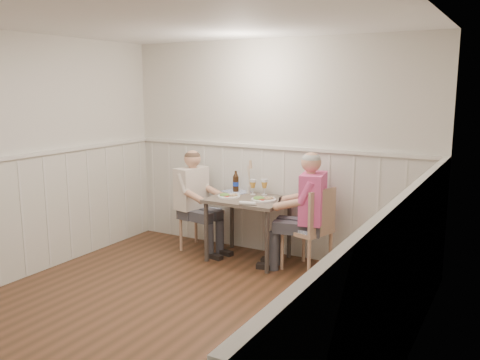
% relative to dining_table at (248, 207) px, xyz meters
% --- Properties ---
extents(ground_plane, '(4.50, 4.50, 0.00)m').
position_rel_dining_table_xyz_m(ground_plane, '(0.13, -1.84, -0.65)').
color(ground_plane, '#442C19').
extents(room_shell, '(4.04, 4.54, 2.60)m').
position_rel_dining_table_xyz_m(room_shell, '(0.13, -1.84, 0.87)').
color(room_shell, silver).
rests_on(room_shell, ground).
extents(wainscot, '(4.00, 4.49, 1.34)m').
position_rel_dining_table_xyz_m(wainscot, '(0.13, -1.15, 0.04)').
color(wainscot, silver).
rests_on(wainscot, ground).
extents(dining_table, '(0.90, 0.70, 0.75)m').
position_rel_dining_table_xyz_m(dining_table, '(0.00, 0.00, 0.00)').
color(dining_table, brown).
rests_on(dining_table, ground).
extents(chair_right, '(0.56, 0.56, 0.95)m').
position_rel_dining_table_xyz_m(chair_right, '(0.79, -0.00, -0.13)').
color(chair_right, tan).
rests_on(chair_right, ground).
extents(chair_left, '(0.47, 0.47, 0.93)m').
position_rel_dining_table_xyz_m(chair_left, '(-0.78, 0.08, -0.14)').
color(chair_left, tan).
rests_on(chair_left, ground).
extents(man_in_pink, '(0.69, 0.49, 1.37)m').
position_rel_dining_table_xyz_m(man_in_pink, '(0.76, -0.01, -0.07)').
color(man_in_pink, '#3F3F47').
rests_on(man_in_pink, ground).
extents(diner_cream, '(0.65, 0.46, 1.29)m').
position_rel_dining_table_xyz_m(diner_cream, '(-0.77, -0.01, -0.11)').
color(diner_cream, '#3F3F47').
rests_on(diner_cream, ground).
extents(plate_man, '(0.29, 0.29, 0.07)m').
position_rel_dining_table_xyz_m(plate_man, '(0.20, -0.02, 0.13)').
color(plate_man, white).
rests_on(plate_man, dining_table).
extents(plate_diner, '(0.27, 0.27, 0.07)m').
position_rel_dining_table_xyz_m(plate_diner, '(-0.24, -0.07, 0.12)').
color(plate_diner, white).
rests_on(plate_diner, dining_table).
extents(beer_glass_a, '(0.08, 0.08, 0.19)m').
position_rel_dining_table_xyz_m(beer_glass_a, '(0.08, 0.26, 0.23)').
color(beer_glass_a, silver).
rests_on(beer_glass_a, dining_table).
extents(beer_glass_b, '(0.07, 0.07, 0.19)m').
position_rel_dining_table_xyz_m(beer_glass_b, '(-0.05, 0.21, 0.23)').
color(beer_glass_b, silver).
rests_on(beer_glass_b, dining_table).
extents(beer_bottle, '(0.07, 0.07, 0.27)m').
position_rel_dining_table_xyz_m(beer_bottle, '(-0.31, 0.24, 0.22)').
color(beer_bottle, black).
rests_on(beer_bottle, dining_table).
extents(rolled_napkin, '(0.19, 0.09, 0.04)m').
position_rel_dining_table_xyz_m(rolled_napkin, '(0.16, -0.31, 0.12)').
color(rolled_napkin, white).
rests_on(rolled_napkin, dining_table).
extents(grass_vase, '(0.05, 0.05, 0.44)m').
position_rel_dining_table_xyz_m(grass_vase, '(-0.14, 0.25, 0.30)').
color(grass_vase, silver).
rests_on(grass_vase, dining_table).
extents(gingham_mat, '(0.38, 0.33, 0.01)m').
position_rel_dining_table_xyz_m(gingham_mat, '(-0.30, 0.25, 0.11)').
color(gingham_mat, '#5169A5').
rests_on(gingham_mat, dining_table).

